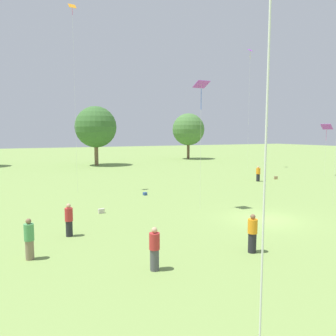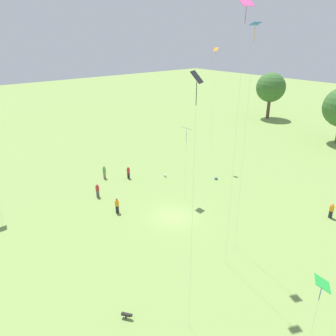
{
  "view_description": "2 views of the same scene",
  "coord_description": "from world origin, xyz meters",
  "px_view_note": "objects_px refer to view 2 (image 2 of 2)",
  "views": [
    {
      "loc": [
        -14.94,
        -15.9,
        5.57
      ],
      "look_at": [
        -6.7,
        0.74,
        3.61
      ],
      "focal_mm": 35.0,
      "sensor_mm": 36.0,
      "label": 1
    },
    {
      "loc": [
        24.11,
        -20.79,
        19.05
      ],
      "look_at": [
        -3.27,
        1.98,
        4.38
      ],
      "focal_mm": 35.0,
      "sensor_mm": 36.0,
      "label": 2
    }
  ],
  "objects_px": {
    "person_1": "(117,206)",
    "picnic_bag_0": "(216,179)",
    "person_3": "(128,172)",
    "kite_5": "(253,50)",
    "person_0": "(104,172)",
    "kite_1": "(321,288)",
    "dog_1": "(127,315)",
    "picnic_bag_1": "(165,176)",
    "kite_4": "(215,61)",
    "kite_7": "(186,131)",
    "kite_2": "(196,101)",
    "kite_3": "(245,27)",
    "person_4": "(98,191)",
    "person_2": "(331,211)"
  },
  "relations": [
    {
      "from": "kite_3",
      "to": "picnic_bag_0",
      "type": "bearing_deg",
      "value": 113.46
    },
    {
      "from": "picnic_bag_0",
      "to": "kite_4",
      "type": "bearing_deg",
      "value": 140.61
    },
    {
      "from": "person_1",
      "to": "dog_1",
      "type": "xyz_separation_m",
      "value": [
        13.41,
        -7.44,
        -0.55
      ]
    },
    {
      "from": "person_3",
      "to": "kite_5",
      "type": "xyz_separation_m",
      "value": [
        20.03,
        -0.98,
        17.0
      ]
    },
    {
      "from": "dog_1",
      "to": "person_4",
      "type": "bearing_deg",
      "value": -146.75
    },
    {
      "from": "kite_1",
      "to": "picnic_bag_1",
      "type": "height_order",
      "value": "kite_1"
    },
    {
      "from": "kite_7",
      "to": "person_4",
      "type": "bearing_deg",
      "value": 95.07
    },
    {
      "from": "kite_2",
      "to": "kite_5",
      "type": "bearing_deg",
      "value": 38.38
    },
    {
      "from": "kite_1",
      "to": "person_3",
      "type": "bearing_deg",
      "value": 86.28
    },
    {
      "from": "dog_1",
      "to": "person_1",
      "type": "bearing_deg",
      "value": -153.19
    },
    {
      "from": "person_0",
      "to": "kite_1",
      "type": "bearing_deg",
      "value": 4.65
    },
    {
      "from": "kite_4",
      "to": "kite_5",
      "type": "bearing_deg",
      "value": 0.49
    },
    {
      "from": "person_3",
      "to": "kite_5",
      "type": "relative_size",
      "value": 0.09
    },
    {
      "from": "kite_2",
      "to": "kite_4",
      "type": "distance_m",
      "value": 32.04
    },
    {
      "from": "kite_7",
      "to": "picnic_bag_1",
      "type": "distance_m",
      "value": 11.09
    },
    {
      "from": "person_1",
      "to": "kite_4",
      "type": "bearing_deg",
      "value": -114.48
    },
    {
      "from": "dog_1",
      "to": "kite_4",
      "type": "bearing_deg",
      "value": 178.74
    },
    {
      "from": "kite_7",
      "to": "kite_3",
      "type": "bearing_deg",
      "value": -159.31
    },
    {
      "from": "kite_1",
      "to": "kite_3",
      "type": "distance_m",
      "value": 16.64
    },
    {
      "from": "kite_2",
      "to": "dog_1",
      "type": "bearing_deg",
      "value": 148.79
    },
    {
      "from": "person_1",
      "to": "picnic_bag_1",
      "type": "height_order",
      "value": "person_1"
    },
    {
      "from": "person_1",
      "to": "picnic_bag_0",
      "type": "distance_m",
      "value": 15.61
    },
    {
      "from": "kite_1",
      "to": "kite_2",
      "type": "height_order",
      "value": "kite_2"
    },
    {
      "from": "kite_1",
      "to": "person_4",
      "type": "bearing_deg",
      "value": 96.49
    },
    {
      "from": "dog_1",
      "to": "picnic_bag_1",
      "type": "distance_m",
      "value": 25.35
    },
    {
      "from": "person_1",
      "to": "person_2",
      "type": "xyz_separation_m",
      "value": [
        16.11,
        17.7,
        -0.03
      ]
    },
    {
      "from": "kite_2",
      "to": "dog_1",
      "type": "height_order",
      "value": "kite_2"
    },
    {
      "from": "person_0",
      "to": "kite_1",
      "type": "distance_m",
      "value": 35.04
    },
    {
      "from": "person_1",
      "to": "person_3",
      "type": "height_order",
      "value": "person_1"
    },
    {
      "from": "person_3",
      "to": "picnic_bag_0",
      "type": "xyz_separation_m",
      "value": [
        8.24,
        9.23,
        -0.76
      ]
    },
    {
      "from": "person_4",
      "to": "kite_5",
      "type": "distance_m",
      "value": 25.07
    },
    {
      "from": "person_3",
      "to": "kite_3",
      "type": "relative_size",
      "value": 0.09
    },
    {
      "from": "dog_1",
      "to": "kite_3",
      "type": "bearing_deg",
      "value": 143.51
    },
    {
      "from": "person_0",
      "to": "dog_1",
      "type": "height_order",
      "value": "person_0"
    },
    {
      "from": "kite_5",
      "to": "dog_1",
      "type": "bearing_deg",
      "value": 71.08
    },
    {
      "from": "person_0",
      "to": "kite_3",
      "type": "relative_size",
      "value": 0.09
    },
    {
      "from": "person_3",
      "to": "picnic_bag_0",
      "type": "height_order",
      "value": "person_3"
    },
    {
      "from": "picnic_bag_0",
      "to": "picnic_bag_1",
      "type": "height_order",
      "value": "picnic_bag_1"
    },
    {
      "from": "picnic_bag_1",
      "to": "person_1",
      "type": "bearing_deg",
      "value": -67.68
    },
    {
      "from": "picnic_bag_1",
      "to": "picnic_bag_0",
      "type": "bearing_deg",
      "value": 42.78
    },
    {
      "from": "kite_2",
      "to": "picnic_bag_0",
      "type": "xyz_separation_m",
      "value": [
        -15.74,
        19.99,
        -15.67
      ]
    },
    {
      "from": "person_0",
      "to": "kite_2",
      "type": "relative_size",
      "value": 0.11
    },
    {
      "from": "person_0",
      "to": "person_1",
      "type": "xyz_separation_m",
      "value": [
        9.42,
        -3.71,
        -0.01
      ]
    },
    {
      "from": "person_1",
      "to": "picnic_bag_1",
      "type": "distance_m",
      "value": 11.52
    },
    {
      "from": "kite_1",
      "to": "kite_4",
      "type": "xyz_separation_m",
      "value": [
        -28.45,
        22.99,
        7.49
      ]
    },
    {
      "from": "person_1",
      "to": "picnic_bag_0",
      "type": "height_order",
      "value": "person_1"
    },
    {
      "from": "person_0",
      "to": "picnic_bag_0",
      "type": "bearing_deg",
      "value": 64.97
    },
    {
      "from": "person_4",
      "to": "kite_5",
      "type": "height_order",
      "value": "kite_5"
    },
    {
      "from": "kite_5",
      "to": "kite_7",
      "type": "relative_size",
      "value": 2.15
    },
    {
      "from": "person_4",
      "to": "kite_1",
      "type": "xyz_separation_m",
      "value": [
        29.15,
        -3.35,
        7.02
      ]
    }
  ]
}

